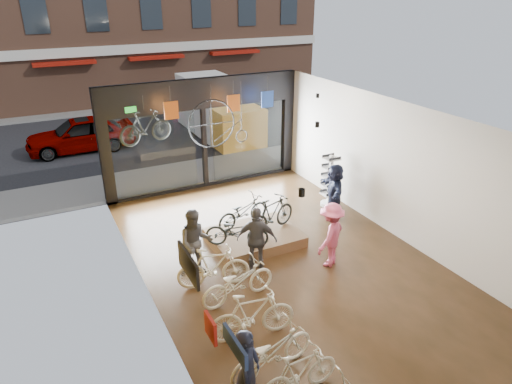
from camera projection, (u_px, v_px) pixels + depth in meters
ground_plane at (293, 269)px, 11.54m from camera, size 7.00×12.00×0.04m
ceiling at (298, 121)px, 9.97m from camera, size 7.00×12.00×0.04m
wall_left at (148, 234)px, 9.30m from camera, size 0.04×12.00×3.80m
wall_right at (408, 175)px, 12.21m from camera, size 0.04×12.00×3.80m
storefront at (204, 134)px, 15.63m from camera, size 7.00×0.26×3.80m
exit_sign at (131, 110)px, 14.07m from camera, size 0.35×0.06×0.18m
street_road at (143, 124)px, 23.73m from camera, size 30.00×18.00×0.02m
sidewalk_near at (195, 172)px, 17.36m from camera, size 30.00×2.40×0.12m
sidewalk_far at (126, 107)px, 26.95m from camera, size 30.00×2.00×0.12m
street_car at (80, 134)px, 19.57m from camera, size 4.42×1.78×1.51m
box_truck at (221, 111)px, 21.09m from camera, size 2.19×6.56×2.59m
floor_bike_1 at (299, 373)px, 7.79m from camera, size 1.57×0.48×0.93m
floor_bike_2 at (272, 352)px, 8.25m from camera, size 1.86×0.87×0.94m
floor_bike_3 at (252, 315)px, 9.06m from camera, size 1.85×0.79×1.08m
floor_bike_4 at (238, 282)px, 10.19m from camera, size 1.87×0.82×0.95m
floor_bike_5 at (213, 267)px, 10.65m from camera, size 1.79×0.91×1.04m
display_platform at (254, 238)px, 12.65m from camera, size 2.40×1.80×0.30m
display_bike_left at (237, 231)px, 11.80m from camera, size 1.71×1.35×0.87m
display_bike_mid at (272, 214)px, 12.49m from camera, size 1.76×1.01×1.02m
display_bike_right at (243, 212)px, 12.81m from camera, size 1.76×0.94×0.88m
customer_0 at (248, 371)px, 7.42m from camera, size 0.67×0.69×1.59m
customer_1 at (196, 243)px, 10.97m from camera, size 0.97×0.82×1.75m
customer_2 at (257, 239)px, 11.19m from camera, size 1.06×0.89×1.69m
customer_3 at (331, 235)px, 11.37m from camera, size 1.27×1.10×1.71m
customer_5 at (334, 191)px, 13.82m from camera, size 1.01×1.67×1.71m
sunglasses_rack at (330, 181)px, 14.55m from camera, size 0.60×0.54×1.72m
wall_merch at (223, 371)px, 6.75m from camera, size 0.40×2.40×2.60m
penny_farthing at (221, 124)px, 14.56m from camera, size 1.97×0.06×1.58m
hung_bike at (146, 127)px, 12.76m from camera, size 1.64×0.80×0.95m
jersey_left at (171, 110)px, 13.96m from camera, size 0.45×0.03×0.55m
jersey_mid at (234, 103)px, 14.83m from camera, size 0.45×0.03×0.55m
jersey_right at (267, 99)px, 15.35m from camera, size 0.45×0.03×0.55m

